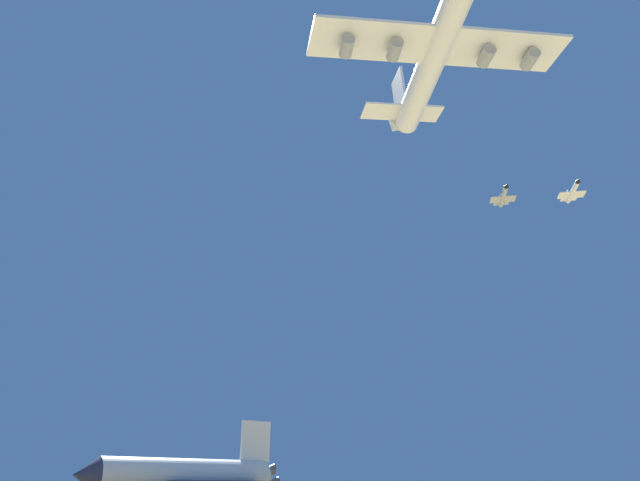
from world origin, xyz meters
The scene contains 4 objects.
space_shuttle centered at (4.62, 0.18, 5.35)m, with size 38.66×27.46×15.80m.
carrier_jet centered at (-20.83, 46.79, 96.98)m, with size 57.16×64.74×19.52m.
chase_jet_lead centered at (-98.79, 49.29, 89.16)m, with size 14.48×10.42×4.00m.
chase_jet_left_wing centered at (-89.82, 30.49, 90.40)m, with size 14.45×10.49×4.00m.
Camera 1 is at (73.15, 90.75, 3.53)m, focal length 31.83 mm.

